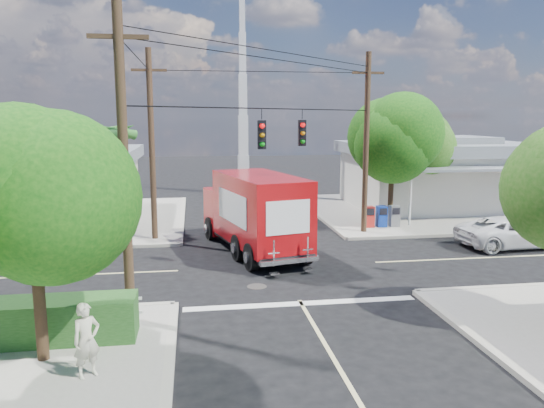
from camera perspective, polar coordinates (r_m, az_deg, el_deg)
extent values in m
plane|color=black|center=(21.28, 0.81, -6.73)|extent=(120.00, 120.00, 0.00)
cube|color=gray|center=(34.80, 15.91, -0.62)|extent=(14.00, 14.00, 0.14)
cube|color=#A8A394|center=(32.55, 4.61, -0.96)|extent=(0.25, 14.00, 0.14)
cube|color=#A8A394|center=(28.70, 21.66, -3.02)|extent=(14.00, 0.25, 0.14)
cube|color=gray|center=(32.63, -22.00, -1.60)|extent=(14.00, 14.00, 0.14)
cube|color=#A8A394|center=(31.72, -9.61, -1.34)|extent=(0.25, 14.00, 0.14)
cube|color=#A8A394|center=(26.02, -25.51, -4.51)|extent=(14.00, 0.25, 0.14)
cube|color=beige|center=(30.93, -2.20, -1.61)|extent=(0.12, 12.00, 0.01)
cube|color=beige|center=(12.23, 8.91, -19.63)|extent=(0.12, 12.00, 0.01)
cube|color=beige|center=(24.89, 24.26, -5.18)|extent=(12.00, 0.12, 0.01)
cube|color=beige|center=(22.05, -26.00, -7.12)|extent=(12.00, 0.12, 0.01)
cube|color=silver|center=(17.26, 3.16, -10.63)|extent=(7.50, 0.40, 0.01)
cube|color=silver|center=(36.09, 17.55, 2.49)|extent=(11.00, 8.00, 3.40)
cube|color=gray|center=(35.91, 17.72, 5.74)|extent=(11.80, 8.80, 0.70)
cube|color=gray|center=(35.89, 17.76, 6.53)|extent=(6.05, 4.40, 0.50)
cube|color=gray|center=(31.67, 21.54, 3.55)|extent=(9.90, 1.80, 0.15)
cylinder|color=silver|center=(29.16, 14.64, 0.57)|extent=(0.12, 0.12, 2.90)
cube|color=beige|center=(34.06, -23.23, 1.60)|extent=(10.00, 8.00, 3.20)
cube|color=gray|center=(33.87, -23.44, 4.87)|extent=(10.80, 8.80, 0.70)
cube|color=gray|center=(33.85, -23.50, 5.72)|extent=(5.50, 4.40, 0.50)
cube|color=gray|center=(29.25, -25.75, 2.44)|extent=(9.00, 1.80, 0.15)
cylinder|color=silver|center=(27.73, -18.12, -0.24)|extent=(0.12, 0.12, 2.70)
cube|color=silver|center=(40.60, -3.09, 3.16)|extent=(0.80, 0.80, 3.00)
cube|color=silver|center=(40.38, -3.12, 7.39)|extent=(0.70, 0.70, 3.00)
cube|color=silver|center=(40.38, -3.16, 11.65)|extent=(0.60, 0.60, 3.00)
cube|color=silver|center=(40.61, -3.20, 15.88)|extent=(0.50, 0.50, 3.00)
cube|color=silver|center=(41.06, -3.24, 20.04)|extent=(0.40, 0.40, 3.00)
cylinder|color=#422D1C|center=(13.76, -23.85, -7.97)|extent=(0.28, 0.28, 3.71)
sphere|color=#0E470D|center=(13.29, -24.51, 1.64)|extent=(3.71, 3.71, 3.71)
sphere|color=#0E470D|center=(13.57, -25.97, 2.67)|extent=(3.02, 3.02, 3.02)
sphere|color=#0E470D|center=(12.92, -23.34, 1.00)|extent=(3.25, 3.25, 3.25)
cylinder|color=#422D1C|center=(29.19, 12.68, 1.85)|extent=(0.28, 0.28, 4.10)
sphere|color=#0E470D|center=(28.98, 12.87, 6.87)|extent=(4.10, 4.10, 4.10)
sphere|color=#0E470D|center=(29.01, 12.00, 7.41)|extent=(3.33, 3.33, 3.33)
sphere|color=#0E470D|center=(28.84, 13.73, 6.57)|extent=(3.58, 3.58, 3.58)
cylinder|color=#422D1C|center=(32.24, 15.57, 1.97)|extent=(0.28, 0.28, 3.58)
sphere|color=#1F5A12|center=(32.04, 15.75, 5.94)|extent=(3.58, 3.58, 3.58)
sphere|color=#1F5A12|center=(32.05, 14.97, 6.38)|extent=(2.91, 2.91, 2.91)
sphere|color=#1F5A12|center=(31.92, 16.54, 5.69)|extent=(3.14, 3.14, 3.14)
cylinder|color=#422D1C|center=(28.17, -17.01, 2.32)|extent=(0.24, 0.24, 5.00)
cone|color=#2D6E27|center=(27.87, -15.42, 7.69)|extent=(0.50, 2.06, 0.98)
cone|color=#2D6E27|center=(28.61, -15.93, 7.70)|extent=(1.92, 1.68, 0.98)
cone|color=#2D6E27|center=(28.89, -17.40, 7.65)|extent=(2.12, 0.95, 0.98)
cone|color=#2D6E27|center=(28.51, -18.77, 7.56)|extent=(1.34, 2.07, 0.98)
cone|color=#2D6E27|center=(27.74, -19.05, 7.51)|extent=(1.34, 2.07, 0.98)
cone|color=#2D6E27|center=(27.16, -17.96, 7.53)|extent=(2.12, 0.95, 0.98)
cone|color=#2D6E27|center=(27.22, -16.31, 7.61)|extent=(1.92, 1.68, 0.98)
cylinder|color=#422D1C|center=(30.02, -20.36, 2.17)|extent=(0.24, 0.24, 4.60)
cone|color=#2D6E27|center=(29.66, -18.91, 6.83)|extent=(0.50, 2.06, 0.98)
cone|color=#2D6E27|center=(30.42, -19.31, 6.86)|extent=(1.92, 1.68, 0.98)
cone|color=#2D6E27|center=(30.74, -20.65, 6.81)|extent=(2.12, 0.95, 0.98)
cone|color=#2D6E27|center=(30.39, -21.97, 6.71)|extent=(1.34, 2.07, 0.98)
cone|color=#2D6E27|center=(29.63, -22.32, 6.63)|extent=(1.34, 2.07, 0.98)
cone|color=#2D6E27|center=(29.02, -21.37, 6.65)|extent=(2.12, 0.95, 0.98)
cone|color=#2D6E27|center=(29.03, -19.82, 6.74)|extent=(1.92, 1.68, 0.98)
cylinder|color=#473321|center=(15.15, -15.62, 3.70)|extent=(0.28, 0.28, 9.00)
cube|color=#473321|center=(15.23, -16.23, 16.91)|extent=(1.60, 0.12, 0.12)
cylinder|color=#473321|center=(26.81, 10.09, 6.24)|extent=(0.28, 0.28, 9.00)
cube|color=#473321|center=(26.85, 10.31, 13.72)|extent=(1.60, 0.12, 0.12)
cylinder|color=#473321|center=(25.48, -12.81, 5.99)|extent=(0.28, 0.28, 9.00)
cube|color=#473321|center=(25.52, -13.10, 13.86)|extent=(1.60, 0.12, 0.12)
cylinder|color=black|center=(20.45, 0.85, 10.20)|extent=(10.43, 10.43, 0.04)
cube|color=black|center=(19.55, -1.11, 7.46)|extent=(0.30, 0.24, 1.05)
sphere|color=red|center=(19.40, -1.06, 8.42)|extent=(0.20, 0.20, 0.20)
cube|color=black|center=(21.74, 3.25, 7.64)|extent=(0.30, 0.24, 1.05)
sphere|color=red|center=(21.59, 3.33, 8.50)|extent=(0.20, 0.20, 0.20)
cube|color=silver|center=(16.18, -24.50, -11.07)|extent=(5.94, 0.05, 0.08)
cube|color=silver|center=(16.05, -24.59, -9.73)|extent=(5.94, 0.05, 0.08)
cube|color=silver|center=(15.59, -14.42, -10.69)|extent=(0.09, 0.06, 1.00)
cube|color=#1A4617|center=(15.45, -26.09, -11.36)|extent=(6.20, 1.20, 1.10)
cube|color=red|center=(28.39, 10.37, -1.35)|extent=(0.50, 0.50, 1.10)
cube|color=navy|center=(28.63, 11.70, -1.30)|extent=(0.50, 0.50, 1.10)
cube|color=slate|center=(28.87, 13.00, -1.26)|extent=(0.50, 0.50, 1.10)
cube|color=black|center=(23.58, -2.05, -3.76)|extent=(4.08, 8.06, 0.25)
cube|color=#A30A0F|center=(26.23, -4.38, -0.67)|extent=(2.72, 2.21, 2.18)
cube|color=black|center=(26.81, -4.85, 0.41)|extent=(2.08, 0.74, 0.94)
cube|color=silver|center=(27.19, -4.94, -1.80)|extent=(2.24, 0.66, 0.35)
cube|color=#A30A0F|center=(22.47, -1.28, -0.54)|extent=(3.79, 6.18, 2.88)
cube|color=white|center=(22.92, 1.66, 0.03)|extent=(0.88, 3.47, 1.29)
cube|color=white|center=(22.02, -4.34, -0.37)|extent=(0.88, 3.47, 1.29)
cube|color=white|center=(19.81, 1.75, -1.46)|extent=(1.74, 0.45, 1.29)
cube|color=silver|center=(20.07, 1.88, -6.12)|extent=(2.37, 0.81, 0.18)
cube|color=silver|center=(19.58, 0.18, -5.30)|extent=(0.45, 0.17, 0.99)
cube|color=silver|center=(20.14, 3.85, -4.91)|extent=(0.45, 0.17, 0.99)
cylinder|color=black|center=(25.91, -6.65, -2.61)|extent=(0.57, 1.14, 1.09)
cylinder|color=black|center=(26.61, -1.92, -2.24)|extent=(0.57, 1.14, 1.09)
cylinder|color=black|center=(20.58, -2.24, -5.72)|extent=(0.57, 1.14, 1.09)
cylinder|color=black|center=(21.45, 3.52, -5.11)|extent=(0.57, 1.14, 1.09)
imported|color=silver|center=(26.58, 24.47, -2.77)|extent=(5.16, 2.63, 1.40)
imported|color=beige|center=(12.86, -19.33, -13.65)|extent=(0.75, 0.69, 1.71)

